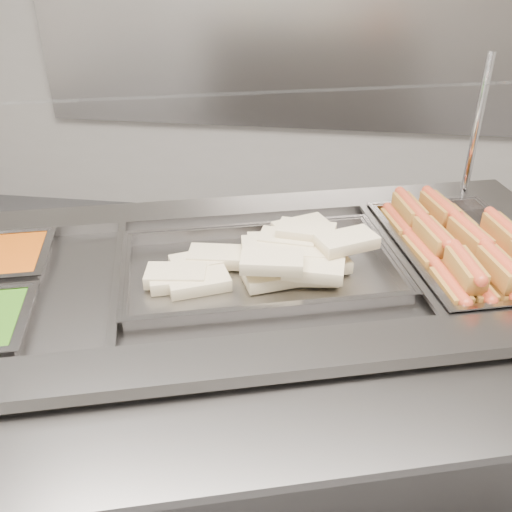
# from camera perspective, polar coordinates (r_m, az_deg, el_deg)

# --- Properties ---
(back_panel) EXTENTS (3.00, 0.04, 1.20)m
(back_panel) POSITION_cam_1_polar(r_m,az_deg,el_deg) (3.45, 3.64, 22.29)
(back_panel) COLOR #A39D98
(back_panel) RESTS_ON ground
(steam_counter) EXTENTS (2.08, 1.36, 0.92)m
(steam_counter) POSITION_cam_1_polar(r_m,az_deg,el_deg) (1.77, -1.68, -13.68)
(steam_counter) COLOR slate
(steam_counter) RESTS_ON ground
(tray_rail) EXTENTS (1.83, 0.87, 0.05)m
(tray_rail) POSITION_cam_1_polar(r_m,az_deg,el_deg) (1.12, 1.65, -17.04)
(tray_rail) COLOR slate
(tray_rail) RESTS_ON steam_counter
(sneeze_guard) EXTENTS (1.70, 0.77, 0.45)m
(sneeze_guard) POSITION_cam_1_polar(r_m,az_deg,el_deg) (1.55, -3.27, 15.30)
(sneeze_guard) COLOR silver
(sneeze_guard) RESTS_ON steam_counter
(pan_hotdogs) EXTENTS (0.49, 0.64, 0.10)m
(pan_hotdogs) POSITION_cam_1_polar(r_m,az_deg,el_deg) (1.70, 19.96, -0.33)
(pan_hotdogs) COLOR gray
(pan_hotdogs) RESTS_ON steam_counter
(pan_wraps) EXTENTS (0.78, 0.59, 0.07)m
(pan_wraps) POSITION_cam_1_polar(r_m,az_deg,el_deg) (1.51, 0.38, -1.60)
(pan_wraps) COLOR gray
(pan_wraps) RESTS_ON steam_counter
(hotdogs_in_buns) EXTENTS (0.44, 0.57, 0.12)m
(hotdogs_in_buns) POSITION_cam_1_polar(r_m,az_deg,el_deg) (1.65, 20.00, 0.85)
(hotdogs_in_buns) COLOR #9B6420
(hotdogs_in_buns) RESTS_ON pan_hotdogs
(tortilla_wraps) EXTENTS (0.60, 0.40, 0.10)m
(tortilla_wraps) POSITION_cam_1_polar(r_m,az_deg,el_deg) (1.49, 1.25, -0.16)
(tortilla_wraps) COLOR #CCB788
(tortilla_wraps) RESTS_ON pan_wraps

